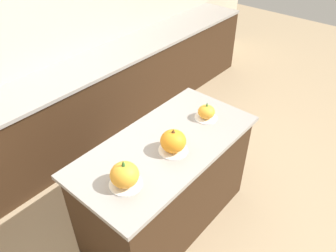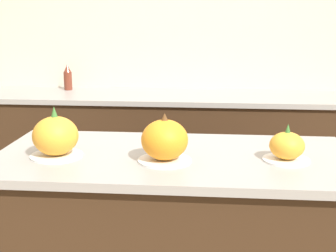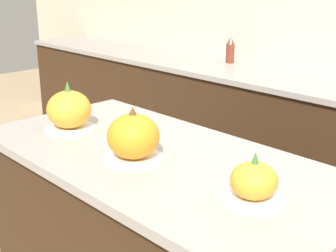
# 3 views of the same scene
# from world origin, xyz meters

# --- Properties ---
(wall_back) EXTENTS (8.00, 0.06, 2.50)m
(wall_back) POSITION_xyz_m (0.00, 1.77, 1.25)
(wall_back) COLOR beige
(wall_back) RESTS_ON ground_plane
(kitchen_island) EXTENTS (1.52, 0.74, 0.91)m
(kitchen_island) POSITION_xyz_m (0.00, 0.00, 0.46)
(kitchen_island) COLOR #382314
(kitchen_island) RESTS_ON ground_plane
(back_counter) EXTENTS (6.00, 0.60, 0.92)m
(back_counter) POSITION_xyz_m (0.00, 1.44, 0.46)
(back_counter) COLOR #382314
(back_counter) RESTS_ON ground_plane
(pumpkin_cake_left) EXTENTS (0.22, 0.22, 0.21)m
(pumpkin_cake_left) POSITION_xyz_m (-0.49, -0.07, 0.99)
(pumpkin_cake_left) COLOR white
(pumpkin_cake_left) RESTS_ON kitchen_island
(pumpkin_cake_center) EXTENTS (0.22, 0.22, 0.20)m
(pumpkin_cake_center) POSITION_xyz_m (-0.03, -0.09, 0.99)
(pumpkin_cake_center) COLOR white
(pumpkin_cake_center) RESTS_ON kitchen_island
(pumpkin_cake_right) EXTENTS (0.19, 0.19, 0.15)m
(pumpkin_cake_right) POSITION_xyz_m (0.46, -0.04, 0.96)
(pumpkin_cake_right) COLOR white
(pumpkin_cake_right) RESTS_ON kitchen_island
(bottle_tall) EXTENTS (0.06, 0.06, 0.20)m
(bottle_tall) POSITION_xyz_m (-0.94, 1.59, 1.02)
(bottle_tall) COLOR maroon
(bottle_tall) RESTS_ON back_counter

